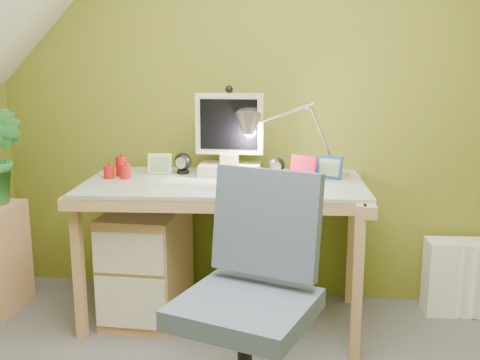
# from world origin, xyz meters

# --- Properties ---
(wall_back) EXTENTS (3.20, 0.01, 2.40)m
(wall_back) POSITION_xyz_m (0.00, 1.60, 1.20)
(wall_back) COLOR olive
(wall_back) RESTS_ON floor
(desk) EXTENTS (1.56, 0.89, 0.80)m
(desk) POSITION_xyz_m (-0.11, 1.18, 0.40)
(desk) COLOR tan
(desk) RESTS_ON floor
(monitor) EXTENTS (0.42, 0.26, 0.56)m
(monitor) POSITION_xyz_m (-0.11, 1.36, 1.08)
(monitor) COLOR #B8B3A6
(monitor) RESTS_ON desk
(speaker_left) EXTENTS (0.12, 0.12, 0.12)m
(speaker_left) POSITION_xyz_m (-0.38, 1.34, 0.86)
(speaker_left) COLOR black
(speaker_left) RESTS_ON desk
(speaker_right) EXTENTS (0.09, 0.09, 0.11)m
(speaker_right) POSITION_xyz_m (0.16, 1.34, 0.86)
(speaker_right) COLOR black
(speaker_right) RESTS_ON desk
(keyboard) EXTENTS (0.47, 0.20, 0.02)m
(keyboard) POSITION_xyz_m (-0.19, 1.04, 0.81)
(keyboard) COLOR white
(keyboard) RESTS_ON desk
(mousepad) EXTENTS (0.28, 0.22, 0.01)m
(mousepad) POSITION_xyz_m (0.27, 1.04, 0.81)
(mousepad) COLOR orange
(mousepad) RESTS_ON desk
(mouse) EXTENTS (0.11, 0.07, 0.04)m
(mouse) POSITION_xyz_m (0.27, 1.04, 0.82)
(mouse) COLOR white
(mouse) RESTS_ON mousepad
(amber_tumbler) EXTENTS (0.08, 0.08, 0.09)m
(amber_tumbler) POSITION_xyz_m (0.07, 1.10, 0.85)
(amber_tumbler) COLOR #924115
(amber_tumbler) RESTS_ON desk
(candle_cluster) EXTENTS (0.16, 0.14, 0.11)m
(candle_cluster) POSITION_xyz_m (-0.71, 1.19, 0.86)
(candle_cluster) COLOR #AD1110
(candle_cluster) RESTS_ON desk
(photo_frame_red) EXTENTS (0.15, 0.08, 0.13)m
(photo_frame_red) POSITION_xyz_m (0.31, 1.30, 0.87)
(photo_frame_red) COLOR red
(photo_frame_red) RESTS_ON desk
(photo_frame_blue) EXTENTS (0.14, 0.06, 0.12)m
(photo_frame_blue) POSITION_xyz_m (0.45, 1.34, 0.86)
(photo_frame_blue) COLOR navy
(photo_frame_blue) RESTS_ON desk
(photo_frame_green) EXTENTS (0.14, 0.04, 0.12)m
(photo_frame_green) POSITION_xyz_m (-0.51, 1.32, 0.86)
(photo_frame_green) COLOR #B2C88A
(photo_frame_green) RESTS_ON desk
(desk_lamp) EXTENTS (0.58, 0.29, 0.60)m
(desk_lamp) POSITION_xyz_m (0.34, 1.36, 1.10)
(desk_lamp) COLOR silver
(desk_lamp) RESTS_ON desk
(task_chair) EXTENTS (0.72, 0.72, 1.03)m
(task_chair) POSITION_xyz_m (0.13, 0.28, 0.51)
(task_chair) COLOR #42506D
(task_chair) RESTS_ON floor
(radiator) EXTENTS (0.45, 0.21, 0.44)m
(radiator) POSITION_xyz_m (1.23, 1.46, 0.22)
(radiator) COLOR white
(radiator) RESTS_ON floor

